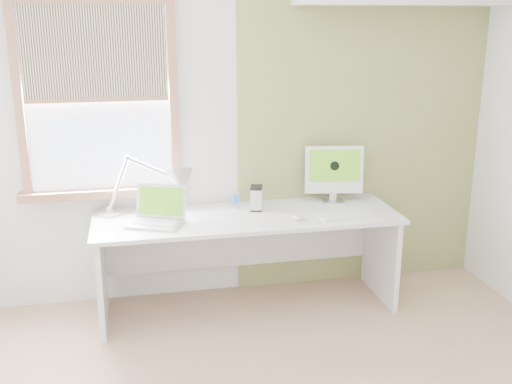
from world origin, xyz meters
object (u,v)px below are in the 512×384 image
object	(u,v)px
laptop	(158,214)
imac	(334,171)
external_drive	(256,198)
desk_lamp	(167,186)
desk	(246,238)

from	to	relation	value
laptop	imac	size ratio (longest dim) A/B	0.99
laptop	external_drive	bearing A→B (deg)	11.84
desk_lamp	external_drive	world-z (taller)	desk_lamp
external_drive	imac	size ratio (longest dim) A/B	0.39
desk_lamp	external_drive	bearing A→B (deg)	3.78
desk_lamp	external_drive	xyz separation A→B (m)	(0.66, 0.04, -0.14)
desk_lamp	laptop	size ratio (longest dim) A/B	1.66
desk	laptop	xyz separation A→B (m)	(-0.64, -0.09, 0.26)
desk	laptop	distance (m)	0.70
laptop	desk	bearing A→B (deg)	7.91
external_drive	imac	world-z (taller)	imac
laptop	imac	xyz separation A→B (m)	(1.36, 0.23, 0.18)
desk	desk_lamp	size ratio (longest dim) A/B	2.97
external_drive	desk_lamp	bearing A→B (deg)	-176.22
imac	laptop	bearing A→B (deg)	-170.26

